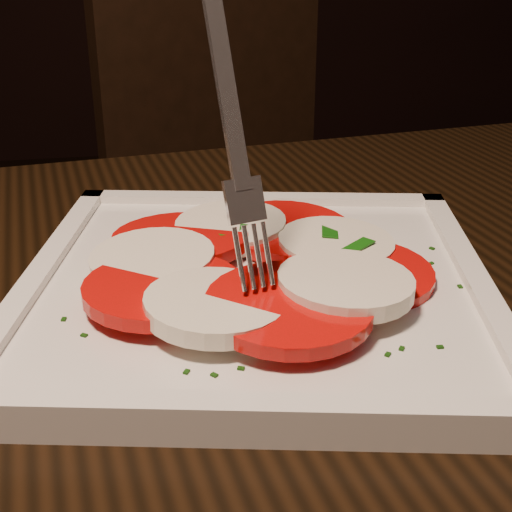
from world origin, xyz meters
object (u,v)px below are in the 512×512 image
(chair, at_px, (243,199))
(plate, at_px, (256,289))
(table, at_px, (379,472))
(fork, at_px, (222,103))

(chair, height_order, plate, chair)
(table, xyz_separation_m, chair, (0.04, 0.82, -0.12))
(plate, xyz_separation_m, fork, (-0.02, -0.01, 0.12))
(table, distance_m, plate, 0.14)
(chair, bearing_deg, fork, -121.43)
(plate, distance_m, fork, 0.12)
(table, distance_m, fork, 0.25)
(table, bearing_deg, chair, 86.90)
(chair, distance_m, fork, 0.86)
(table, distance_m, chair, 0.83)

